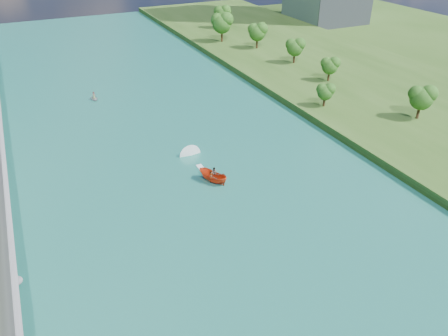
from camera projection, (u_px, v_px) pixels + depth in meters
ground at (244, 246)px, 51.81m from camera, size 260.00×260.00×0.00m
river_water at (183, 168)px, 67.30m from camera, size 55.00×240.00×0.10m
berm_east at (420, 109)px, 85.34m from camera, size 44.00×240.00×1.50m
trees_east at (333, 68)px, 92.28m from camera, size 15.97×137.57×9.56m
motorboat at (210, 173)px, 64.29m from camera, size 3.85×19.28×2.05m
raft at (94, 98)px, 91.18m from camera, size 2.13×2.82×1.67m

